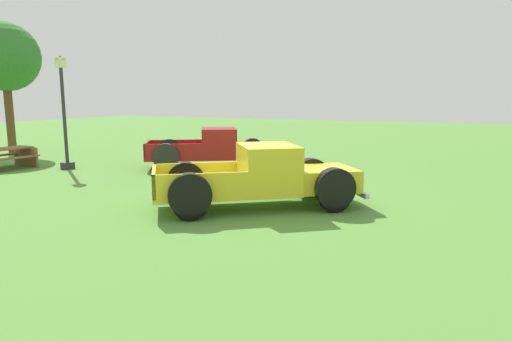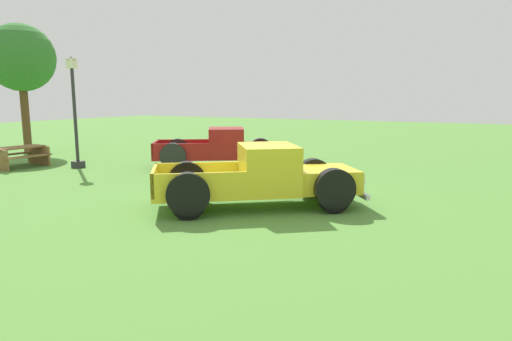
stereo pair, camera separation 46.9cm
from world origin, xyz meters
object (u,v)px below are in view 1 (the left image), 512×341
at_px(pickup_truck_foreground, 270,177).
at_px(pickup_truck_behind_left, 220,149).
at_px(lamp_post_near, 64,111).
at_px(oak_tree_east, 4,57).
at_px(picnic_table, 5,156).

bearing_deg(pickup_truck_foreground, pickup_truck_behind_left, 40.70).
height_order(pickup_truck_foreground, lamp_post_near, lamp_post_near).
xyz_separation_m(pickup_truck_foreground, oak_tree_east, (4.04, 14.77, 3.67)).
height_order(pickup_truck_behind_left, oak_tree_east, oak_tree_east).
bearing_deg(pickup_truck_behind_left, lamp_post_near, 118.87).
bearing_deg(pickup_truck_foreground, lamp_post_near, 77.41).
xyz_separation_m(lamp_post_near, oak_tree_east, (2.03, 5.75, 2.24)).
relative_size(lamp_post_near, picnic_table, 2.13).
bearing_deg(oak_tree_east, pickup_truck_foreground, -105.30).
xyz_separation_m(lamp_post_near, picnic_table, (-0.93, 2.11, -1.65)).
xyz_separation_m(pickup_truck_foreground, picnic_table, (1.08, 11.12, -0.22)).
bearing_deg(pickup_truck_foreground, oak_tree_east, 74.70).
height_order(pickup_truck_foreground, oak_tree_east, oak_tree_east).
distance_m(pickup_truck_behind_left, oak_tree_east, 11.33).
bearing_deg(oak_tree_east, picnic_table, -129.08).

